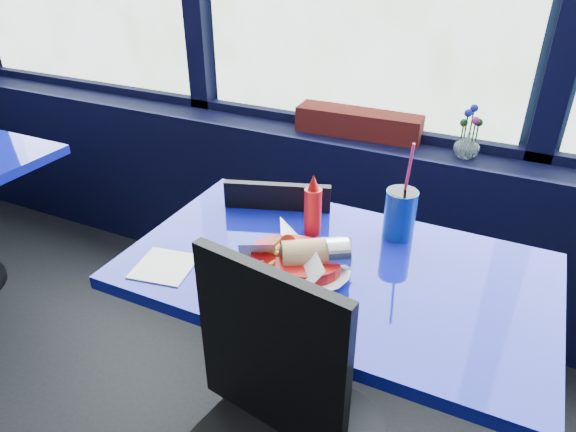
% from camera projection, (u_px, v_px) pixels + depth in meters
% --- Properties ---
extents(window_sill, '(5.00, 0.26, 0.80)m').
position_uv_depth(window_sill, '(339.00, 214.00, 2.44)').
color(window_sill, black).
rests_on(window_sill, ground).
extents(near_table, '(1.20, 0.70, 0.75)m').
position_uv_depth(near_table, '(333.00, 314.00, 1.57)').
color(near_table, black).
rests_on(near_table, ground).
extents(chair_near_back, '(0.48, 0.49, 0.84)m').
position_uv_depth(chair_near_back, '(298.00, 259.00, 1.97)').
color(chair_near_back, black).
rests_on(chair_near_back, ground).
extents(planter_box, '(0.55, 0.16, 0.11)m').
position_uv_depth(planter_box, '(359.00, 123.00, 2.22)').
color(planter_box, maroon).
rests_on(planter_box, window_sill).
extents(flower_vase, '(0.10, 0.11, 0.21)m').
position_uv_depth(flower_vase, '(468.00, 142.00, 2.00)').
color(flower_vase, silver).
rests_on(flower_vase, window_sill).
extents(food_basket, '(0.31, 0.30, 0.10)m').
position_uv_depth(food_basket, '(298.00, 259.00, 1.44)').
color(food_basket, '#A90B0B').
rests_on(food_basket, near_table).
extents(ketchup_bottle, '(0.05, 0.05, 0.20)m').
position_uv_depth(ketchup_bottle, '(313.00, 208.00, 1.59)').
color(ketchup_bottle, '#A90B0B').
rests_on(ketchup_bottle, near_table).
extents(soda_cup, '(0.10, 0.10, 0.33)m').
position_uv_depth(soda_cup, '(400.00, 213.00, 1.58)').
color(soda_cup, navy).
rests_on(soda_cup, near_table).
extents(napkin, '(0.18, 0.18, 0.00)m').
position_uv_depth(napkin, '(165.00, 266.00, 1.47)').
color(napkin, white).
rests_on(napkin, near_table).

